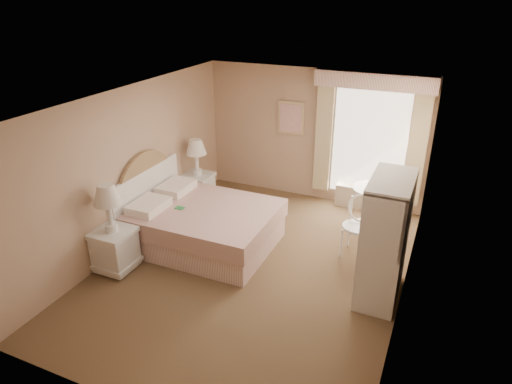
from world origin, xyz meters
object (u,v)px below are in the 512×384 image
at_px(cafe_chair, 359,221).
at_px(armoire, 384,249).
at_px(round_table, 371,201).
at_px(bed, 198,223).
at_px(nightstand_far, 198,181).
at_px(nightstand_near, 113,239).

relative_size(cafe_chair, armoire, 0.56).
bearing_deg(cafe_chair, round_table, 95.45).
xyz_separation_m(bed, round_table, (2.42, 1.71, 0.11)).
bearing_deg(cafe_chair, armoire, -55.84).
xyz_separation_m(nightstand_far, cafe_chair, (3.14, -0.51, 0.08)).
bearing_deg(cafe_chair, bed, -157.50).
bearing_deg(bed, cafe_chair, 17.07).
bearing_deg(bed, nightstand_near, -122.52).
relative_size(round_table, armoire, 0.42).
bearing_deg(armoire, nightstand_far, 158.51).
bearing_deg(nightstand_near, nightstand_far, 90.00).
bearing_deg(nightstand_far, cafe_chair, -9.21).
distance_m(bed, round_table, 2.97).
xyz_separation_m(nightstand_near, cafe_chair, (3.14, 1.88, 0.05)).
xyz_separation_m(bed, nightstand_far, (-0.72, 1.25, 0.11)).
height_order(bed, armoire, armoire).
xyz_separation_m(bed, armoire, (2.93, -0.19, 0.34)).
distance_m(bed, cafe_chair, 2.54).
xyz_separation_m(round_table, cafe_chair, (0.00, -0.97, 0.08)).
bearing_deg(cafe_chair, nightstand_far, 176.22).
distance_m(nightstand_near, nightstand_far, 2.39).
xyz_separation_m(nightstand_far, armoire, (3.65, -1.44, 0.22)).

